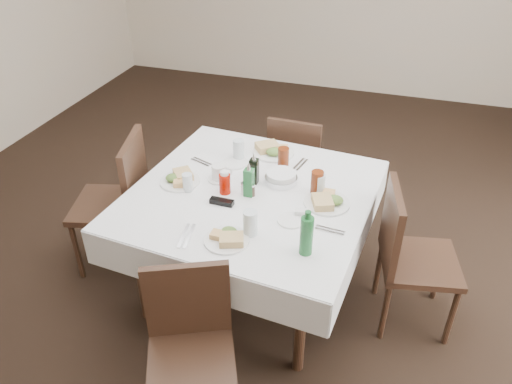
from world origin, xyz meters
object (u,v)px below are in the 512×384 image
(chair_north, at_px, (296,160))
(water_n, at_px, (239,150))
(oil_cruet_green, at_px, (249,181))
(coffee_mug, at_px, (219,173))
(water_w, at_px, (188,182))
(ketchup_bottle, at_px, (225,183))
(chair_west, at_px, (121,195))
(oil_cruet_dark, at_px, (254,170))
(chair_south, at_px, (190,339))
(green_bottle, at_px, (307,235))
(dining_table, at_px, (251,203))
(bread_basket, at_px, (281,178))
(water_s, at_px, (250,223))
(chair_east, at_px, (406,251))
(water_e, at_px, (319,185))

(chair_north, bearing_deg, water_n, -114.73)
(oil_cruet_green, relative_size, coffee_mug, 1.47)
(water_w, xyz_separation_m, ketchup_bottle, (0.22, 0.04, 0.01))
(chair_west, distance_m, oil_cruet_green, 0.96)
(oil_cruet_dark, relative_size, oil_cruet_green, 0.93)
(chair_south, distance_m, green_bottle, 0.75)
(dining_table, relative_size, coffee_mug, 9.98)
(chair_south, relative_size, oil_cruet_dark, 4.20)
(chair_north, distance_m, bread_basket, 0.83)
(ketchup_bottle, bearing_deg, chair_west, 175.98)
(water_s, xyz_separation_m, oil_cruet_dark, (-0.14, 0.49, 0.02))
(chair_south, xyz_separation_m, water_n, (-0.19, 1.28, 0.33))
(water_w, bearing_deg, oil_cruet_dark, 29.97)
(dining_table, relative_size, ketchup_bottle, 10.34)
(oil_cruet_dark, relative_size, ketchup_bottle, 1.42)
(chair_north, xyz_separation_m, bread_basket, (0.08, -0.77, 0.31))
(chair_north, distance_m, coffee_mug, 0.96)
(water_s, bearing_deg, water_w, 149.42)
(chair_east, xyz_separation_m, chair_west, (-1.85, -0.02, 0.03))
(dining_table, distance_m, chair_east, 0.95)
(chair_east, height_order, oil_cruet_green, oil_cruet_green)
(chair_north, bearing_deg, dining_table, -93.84)
(green_bottle, bearing_deg, chair_north, 105.03)
(chair_north, height_order, water_n, water_n)
(chair_north, bearing_deg, chair_west, -136.26)
(chair_east, bearing_deg, water_w, -174.86)
(green_bottle, bearing_deg, chair_west, 161.62)
(chair_south, xyz_separation_m, chair_east, (0.94, 0.94, 0.03))
(chair_north, relative_size, ketchup_bottle, 5.86)
(chair_south, distance_m, water_e, 1.14)
(water_w, bearing_deg, water_n, 70.42)
(water_e, bearing_deg, water_s, -118.88)
(water_w, bearing_deg, water_e, 14.46)
(chair_south, distance_m, oil_cruet_dark, 1.09)
(water_n, height_order, water_s, water_s)
(oil_cruet_dark, bearing_deg, chair_south, -89.66)
(water_n, height_order, water_e, water_n)
(bread_basket, bearing_deg, water_s, -92.09)
(water_n, bearing_deg, dining_table, -60.94)
(dining_table, bearing_deg, green_bottle, -45.62)
(chair_south, xyz_separation_m, oil_cruet_dark, (-0.01, 1.03, 0.35))
(water_s, bearing_deg, oil_cruet_green, 109.41)
(bread_basket, bearing_deg, chair_west, -171.34)
(water_s, xyz_separation_m, green_bottle, (0.31, -0.06, 0.04))
(oil_cruet_green, xyz_separation_m, coffee_mug, (-0.23, 0.11, -0.05))
(chair_east, height_order, oil_cruet_dark, oil_cruet_dark)
(chair_east, xyz_separation_m, water_n, (-1.14, 0.34, 0.30))
(water_s, distance_m, oil_cruet_green, 0.37)
(oil_cruet_green, bearing_deg, green_bottle, -43.43)
(dining_table, distance_m, water_e, 0.42)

